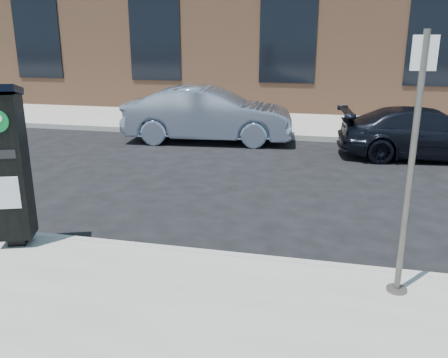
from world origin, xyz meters
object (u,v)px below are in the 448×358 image
(car_dark, at_px, (427,133))
(sign_pole, at_px, (411,171))
(parking_kiosk, at_px, (8,165))
(car_silver, at_px, (209,114))

(car_dark, bearing_deg, sign_pole, 162.50)
(sign_pole, bearing_deg, parking_kiosk, 171.27)
(parking_kiosk, relative_size, sign_pole, 0.78)
(car_silver, height_order, car_dark, car_silver)
(parking_kiosk, distance_m, car_dark, 9.49)
(sign_pole, relative_size, car_dark, 0.67)
(parking_kiosk, relative_size, car_dark, 0.52)
(sign_pole, height_order, car_silver, sign_pole)
(car_silver, bearing_deg, sign_pole, -157.21)
(car_silver, bearing_deg, car_dark, -102.37)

